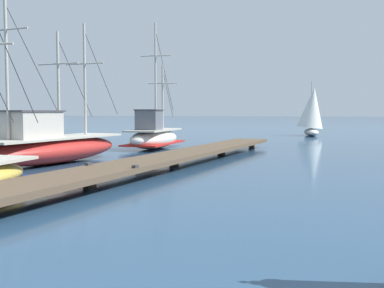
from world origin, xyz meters
TOP-DOWN VIEW (x-y plane):
  - floating_dock at (-5.38, 16.65)m, footprint 3.47×21.58m
  - fishing_boat_0 at (-10.27, 15.91)m, footprint 2.93×8.48m
  - fishing_boat_2 at (-9.38, 24.05)m, footprint 2.25×5.98m
  - distant_sailboat at (-2.13, 40.72)m, footprint 2.86×4.42m

SIDE VIEW (x-z plane):
  - floating_dock at x=-5.38m, z-range 0.10..0.63m
  - fishing_boat_2 at x=-9.38m, z-range -2.77..4.15m
  - fishing_boat_0 at x=-10.27m, z-range -2.32..3.74m
  - distant_sailboat at x=-2.13m, z-range -0.22..4.34m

